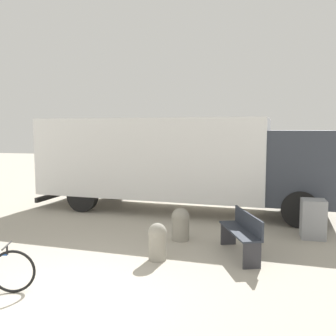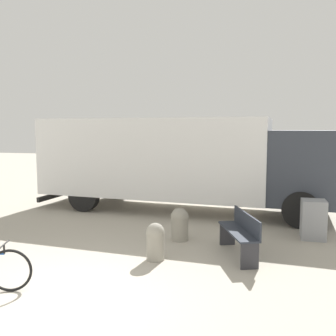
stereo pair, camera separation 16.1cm
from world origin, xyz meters
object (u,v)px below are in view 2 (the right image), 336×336
at_px(bollard_far_bench, 180,223).
at_px(delivery_truck, 178,159).
at_px(bollard_near_bench, 155,240).
at_px(utility_box, 313,219).
at_px(park_bench, 241,232).

bearing_deg(bollard_far_bench, delivery_truck, 103.85).
bearing_deg(bollard_far_bench, bollard_near_bench, -97.18).
bearing_deg(bollard_near_bench, delivery_truck, 97.57).
bearing_deg(utility_box, bollard_far_bench, -163.50).
relative_size(park_bench, utility_box, 1.74).
relative_size(delivery_truck, park_bench, 5.68).
relative_size(park_bench, bollard_near_bench, 2.17).
xyz_separation_m(bollard_far_bench, utility_box, (3.01, 0.89, 0.06)).
distance_m(bollard_near_bench, bollard_far_bench, 1.42).
bearing_deg(park_bench, delivery_truck, 8.08).
bearing_deg(bollard_near_bench, bollard_far_bench, 82.82).
bearing_deg(bollard_near_bench, park_bench, 22.52).
height_order(park_bench, utility_box, utility_box).
distance_m(bollard_far_bench, utility_box, 3.14).
bearing_deg(utility_box, delivery_truck, 148.65).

